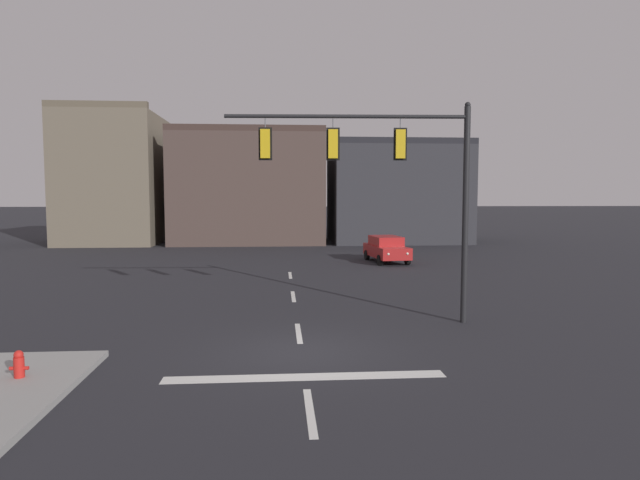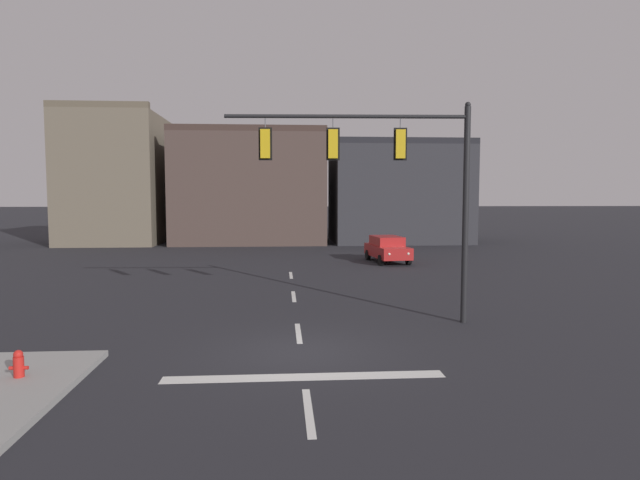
# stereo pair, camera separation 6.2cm
# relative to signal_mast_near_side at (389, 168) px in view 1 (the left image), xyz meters

# --- Properties ---
(ground_plane) EXTENTS (400.00, 400.00, 0.00)m
(ground_plane) POSITION_rel_signal_mast_near_side_xyz_m (-2.93, -3.15, -4.97)
(ground_plane) COLOR #232328
(stop_bar_paint) EXTENTS (6.40, 0.50, 0.01)m
(stop_bar_paint) POSITION_rel_signal_mast_near_side_xyz_m (-2.93, -5.15, -4.97)
(stop_bar_paint) COLOR silver
(stop_bar_paint) RESTS_ON ground
(lane_centreline) EXTENTS (0.16, 26.40, 0.01)m
(lane_centreline) POSITION_rel_signal_mast_near_side_xyz_m (-2.93, -1.15, -4.97)
(lane_centreline) COLOR silver
(lane_centreline) RESTS_ON ground
(signal_mast_near_side) EXTENTS (7.74, 0.66, 7.05)m
(signal_mast_near_side) POSITION_rel_signal_mast_near_side_xyz_m (0.00, 0.00, 0.00)
(signal_mast_near_side) COLOR black
(signal_mast_near_side) RESTS_ON ground
(car_lot_nearside) EXTENTS (2.29, 4.59, 1.61)m
(car_lot_nearside) POSITION_rel_signal_mast_near_side_xyz_m (3.12, 16.00, -4.11)
(car_lot_nearside) COLOR #A81E1E
(car_lot_nearside) RESTS_ON ground
(fire_hydrant) EXTENTS (0.40, 0.30, 0.75)m
(fire_hydrant) POSITION_rel_signal_mast_near_side_xyz_m (-9.16, -5.14, -4.64)
(fire_hydrant) COLOR red
(fire_hydrant) RESTS_ON ground
(building_row) EXTENTS (34.57, 9.59, 11.46)m
(building_row) POSITION_rel_signal_mast_near_side_xyz_m (-5.37, 31.70, -0.22)
(building_row) COLOR #665B4C
(building_row) RESTS_ON ground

